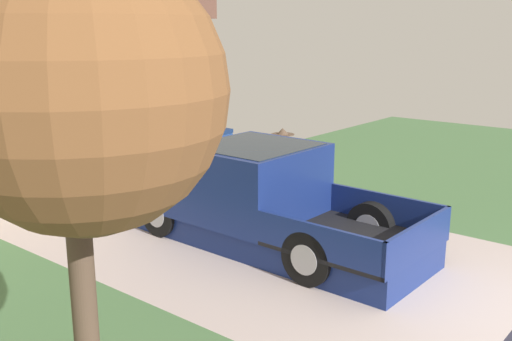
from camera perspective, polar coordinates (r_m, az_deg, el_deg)
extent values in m
cube|color=#BDABA9|center=(10.15, -1.24, -6.89)|extent=(5.20, 9.00, 0.06)
cube|color=#497043|center=(17.36, 17.48, 1.22)|extent=(12.00, 9.00, 0.06)
cube|color=navy|center=(9.86, 1.63, -6.04)|extent=(1.94, 5.21, 0.42)
cube|color=navy|center=(9.86, -0.22, -1.03)|extent=(2.04, 1.90, 1.22)
cube|color=#1E2833|center=(9.78, -0.22, 1.03)|extent=(1.80, 1.75, 0.51)
cube|color=navy|center=(10.98, -6.42, -1.33)|extent=(2.03, 1.28, 0.57)
cube|color=black|center=(8.95, 9.51, -6.69)|extent=(2.05, 2.10, 0.06)
cube|color=navy|center=(8.09, 6.01, -7.05)|extent=(0.09, 2.07, 0.53)
cube|color=navy|center=(9.69, 12.53, -3.77)|extent=(0.09, 2.07, 0.53)
cube|color=navy|center=(8.45, 15.48, -6.59)|extent=(2.01, 0.09, 0.53)
cube|color=black|center=(9.47, -7.59, -0.11)|extent=(0.10, 0.18, 0.20)
cylinder|color=black|center=(10.38, -9.17, -4.09)|extent=(0.27, 0.80, 0.80)
cylinder|color=#9E9EA3|center=(10.38, -9.17, -4.09)|extent=(0.29, 0.44, 0.44)
cylinder|color=black|center=(11.54, -2.59, -2.09)|extent=(0.27, 0.80, 0.80)
cylinder|color=#9E9EA3|center=(11.54, -2.59, -2.09)|extent=(0.29, 0.44, 0.44)
cylinder|color=black|center=(8.38, 5.17, -8.37)|extent=(0.27, 0.80, 0.80)
cylinder|color=#9E9EA3|center=(8.38, 5.17, -8.37)|extent=(0.29, 0.44, 0.44)
cylinder|color=black|center=(9.79, 11.10, -5.28)|extent=(0.27, 0.80, 0.80)
cylinder|color=#9E9EA3|center=(9.79, 11.10, -5.28)|extent=(0.29, 0.44, 0.44)
cylinder|color=#333842|center=(11.41, 2.96, -2.10)|extent=(0.16, 0.16, 0.87)
cylinder|color=#333842|center=(11.12, 2.09, -2.52)|extent=(0.16, 0.16, 0.87)
cylinder|color=gold|center=(11.09, 2.57, 1.15)|extent=(0.31, 0.31, 0.58)
cylinder|color=tan|center=(11.26, 3.02, 1.10)|extent=(0.09, 0.09, 0.61)
cylinder|color=tan|center=(10.95, 2.10, 0.74)|extent=(0.09, 0.09, 0.61)
sphere|color=tan|center=(11.01, 2.59, 3.27)|extent=(0.21, 0.21, 0.21)
cylinder|color=brown|center=(11.00, 2.60, 3.52)|extent=(0.43, 0.43, 0.01)
cone|color=brown|center=(10.99, 2.60, 3.82)|extent=(0.23, 0.23, 0.12)
cube|color=#B24C56|center=(11.39, 3.79, -3.90)|extent=(0.37, 0.20, 0.20)
torus|color=#B24C56|center=(11.34, 3.80, -3.18)|extent=(0.34, 0.02, 0.34)
cube|color=#93755B|center=(14.47, -14.78, 3.74)|extent=(2.66, 0.06, 2.29)
cylinder|color=brown|center=(4.96, -16.12, -14.49)|extent=(0.20, 0.20, 2.49)
sphere|color=brown|center=(4.16, -16.29, 7.33)|extent=(1.98, 1.98, 1.98)
sphere|color=brown|center=(4.64, -20.11, 11.88)|extent=(1.96, 1.96, 1.96)
cube|color=navy|center=(15.22, -3.94, 2.16)|extent=(0.58, 0.68, 0.81)
cube|color=navy|center=(15.14, -3.97, 3.86)|extent=(0.60, 0.71, 0.10)
cylinder|color=black|center=(14.97, -3.73, 0.38)|extent=(0.05, 0.18, 0.18)
cylinder|color=black|center=(15.29, -2.61, 0.68)|extent=(0.05, 0.18, 0.18)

